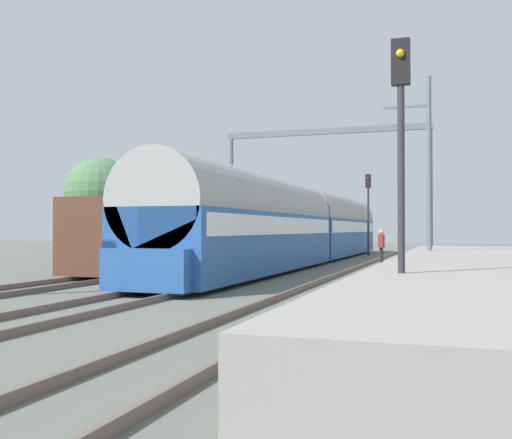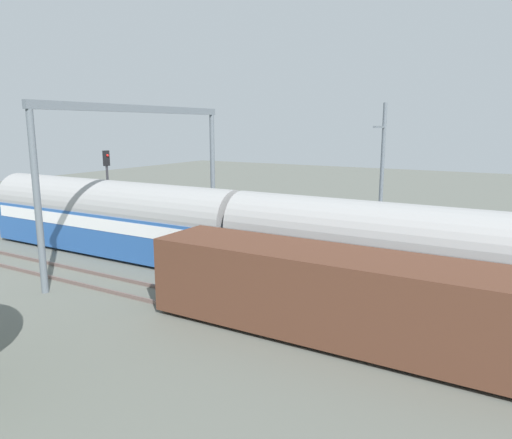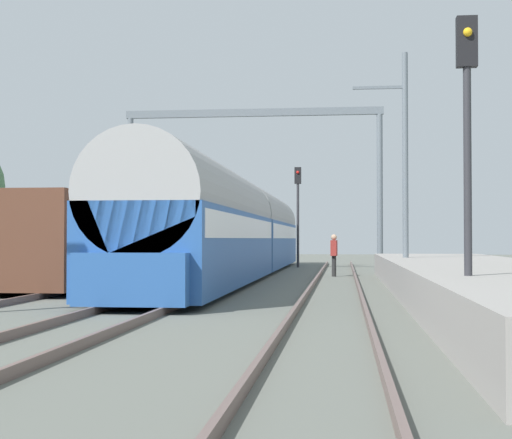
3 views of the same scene
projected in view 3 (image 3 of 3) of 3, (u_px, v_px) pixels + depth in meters
ground at (162, 303)px, 19.12m from camera, size 120.00×120.00×0.00m
track_far_west at (1, 298)px, 19.57m from camera, size 1.52×60.00×0.16m
track_west at (162, 299)px, 19.12m from camera, size 1.52×60.00×0.16m
track_east at (332, 301)px, 18.67m from camera, size 1.52×60.00×0.16m
platform at (482, 282)px, 20.24m from camera, size 4.40×28.00×0.90m
passenger_train at (237, 228)px, 32.56m from camera, size 2.93×32.85×3.82m
freight_car at (92, 241)px, 26.67m from camera, size 2.80×13.00×2.70m
person_crossing at (334, 251)px, 32.36m from camera, size 0.29×0.43×1.73m
railway_signal_near at (467, 129)px, 13.92m from camera, size 0.36×0.30×5.49m
railway_signal_far at (298, 204)px, 42.70m from camera, size 0.36×0.30×5.43m
catenary_gantry at (253, 155)px, 38.32m from camera, size 12.59×0.28×7.86m
catenary_pole_east_mid at (404, 163)px, 27.22m from camera, size 1.90×0.20×8.00m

